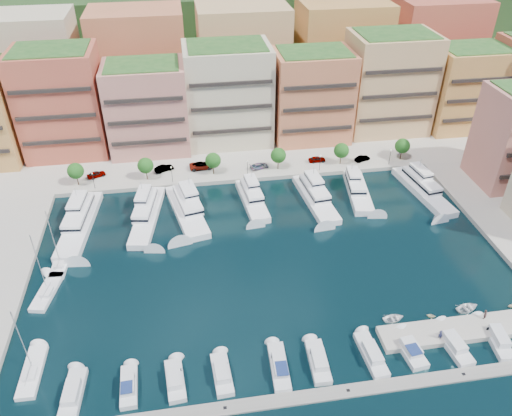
# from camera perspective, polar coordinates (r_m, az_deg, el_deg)

# --- Properties ---
(ground) EXTENTS (400.00, 400.00, 0.00)m
(ground) POSITION_cam_1_polar(r_m,az_deg,el_deg) (96.89, 1.66, -6.24)
(ground) COLOR black
(ground) RESTS_ON ground
(north_quay) EXTENTS (220.00, 64.00, 2.00)m
(north_quay) POSITION_cam_1_polar(r_m,az_deg,el_deg) (148.84, -2.69, 9.37)
(north_quay) COLOR #9E998E
(north_quay) RESTS_ON ground
(hillside) EXTENTS (240.00, 40.00, 58.00)m
(hillside) POSITION_cam_1_polar(r_m,az_deg,el_deg) (193.17, -4.43, 15.35)
(hillside) COLOR #213B18
(hillside) RESTS_ON ground
(south_pontoon) EXTENTS (72.00, 2.20, 0.35)m
(south_pontoon) POSITION_cam_1_polar(r_m,az_deg,el_deg) (76.77, 3.62, -21.08)
(south_pontoon) COLOR gray
(south_pontoon) RESTS_ON ground
(finger_pier) EXTENTS (32.00, 5.00, 2.00)m
(finger_pier) POSITION_cam_1_polar(r_m,az_deg,el_deg) (91.97, 23.56, -12.69)
(finger_pier) COLOR #9E998E
(finger_pier) RESTS_ON ground
(apartment_1) EXTENTS (20.00, 16.50, 26.80)m
(apartment_1) POSITION_cam_1_polar(r_m,az_deg,el_deg) (136.56, -21.36, 11.19)
(apartment_1) COLOR #B6543C
(apartment_1) RESTS_ON north_quay
(apartment_2) EXTENTS (20.00, 15.50, 22.80)m
(apartment_2) POSITION_cam_1_polar(r_m,az_deg,el_deg) (132.47, -12.32, 11.14)
(apartment_2) COLOR tan
(apartment_2) RESTS_ON north_quay
(apartment_3) EXTENTS (22.00, 16.50, 25.80)m
(apartment_3) POSITION_cam_1_polar(r_m,az_deg,el_deg) (134.02, -3.20, 12.85)
(apartment_3) COLOR beige
(apartment_3) RESTS_ON north_quay
(apartment_4) EXTENTS (20.00, 15.50, 23.80)m
(apartment_4) POSITION_cam_1_polar(r_m,az_deg,el_deg) (136.35, 6.36, 12.63)
(apartment_4) COLOR #D1764E
(apartment_4) RESTS_ON north_quay
(apartment_5) EXTENTS (22.00, 16.50, 26.80)m
(apartment_5) POSITION_cam_1_polar(r_m,az_deg,el_deg) (144.65, 14.91, 13.65)
(apartment_5) COLOR tan
(apartment_5) RESTS_ON north_quay
(apartment_6) EXTENTS (20.00, 15.50, 22.80)m
(apartment_6) POSITION_cam_1_polar(r_m,az_deg,el_deg) (153.58, 22.84, 12.53)
(apartment_6) COLOR #C98849
(apartment_6) RESTS_ON north_quay
(backblock_0) EXTENTS (26.00, 18.00, 30.00)m
(backblock_0) POSITION_cam_1_polar(r_m,az_deg,el_deg) (158.75, -24.21, 14.31)
(backblock_0) COLOR beige
(backblock_0) RESTS_ON north_quay
(backblock_1) EXTENTS (26.00, 18.00, 30.00)m
(backblock_1) POSITION_cam_1_polar(r_m,az_deg,el_deg) (153.80, -13.07, 15.81)
(backblock_1) COLOR #D1764E
(backblock_1) RESTS_ON north_quay
(backblock_2) EXTENTS (26.00, 18.00, 30.00)m
(backblock_2) POSITION_cam_1_polar(r_m,az_deg,el_deg) (154.62, -1.48, 16.75)
(backblock_2) COLOR tan
(backblock_2) RESTS_ON north_quay
(backblock_3) EXTENTS (26.00, 18.00, 30.00)m
(backblock_3) POSITION_cam_1_polar(r_m,az_deg,el_deg) (161.13, 9.64, 17.05)
(backblock_3) COLOR #C98849
(backblock_3) RESTS_ON north_quay
(backblock_4) EXTENTS (26.00, 18.00, 30.00)m
(backblock_4) POSITION_cam_1_polar(r_m,az_deg,el_deg) (172.67, 19.59, 16.80)
(backblock_4) COLOR #B6543C
(backblock_4) RESTS_ON north_quay
(tree_0) EXTENTS (3.80, 3.80, 5.65)m
(tree_0) POSITION_cam_1_polar(r_m,az_deg,el_deg) (123.35, -19.93, 4.00)
(tree_0) COLOR #473323
(tree_0) RESTS_ON north_quay
(tree_1) EXTENTS (3.80, 3.80, 5.65)m
(tree_1) POSITION_cam_1_polar(r_m,az_deg,el_deg) (121.02, -12.52, 4.75)
(tree_1) COLOR #473323
(tree_1) RESTS_ON north_quay
(tree_2) EXTENTS (3.80, 3.80, 5.65)m
(tree_2) POSITION_cam_1_polar(r_m,az_deg,el_deg) (120.78, -4.93, 5.44)
(tree_2) COLOR #473323
(tree_2) RESTS_ON north_quay
(tree_3) EXTENTS (3.80, 3.80, 5.65)m
(tree_3) POSITION_cam_1_polar(r_m,az_deg,el_deg) (122.65, 2.57, 6.02)
(tree_3) COLOR #473323
(tree_3) RESTS_ON north_quay
(tree_4) EXTENTS (3.80, 3.80, 5.65)m
(tree_4) POSITION_cam_1_polar(r_m,az_deg,el_deg) (126.53, 9.74, 6.48)
(tree_4) COLOR #473323
(tree_4) RESTS_ON north_quay
(tree_5) EXTENTS (3.80, 3.80, 5.65)m
(tree_5) POSITION_cam_1_polar(r_m,az_deg,el_deg) (132.25, 16.40, 6.82)
(tree_5) COLOR #473323
(tree_5) RESTS_ON north_quay
(lamppost_0) EXTENTS (0.30, 0.30, 4.20)m
(lamppost_0) POSITION_cam_1_polar(r_m,az_deg,el_deg) (121.05, -18.14, 3.28)
(lamppost_0) COLOR black
(lamppost_0) RESTS_ON north_quay
(lamppost_1) EXTENTS (0.30, 0.30, 4.20)m
(lamppost_1) POSITION_cam_1_polar(r_m,az_deg,el_deg) (119.13, -9.62, 4.10)
(lamppost_1) COLOR black
(lamppost_1) RESTS_ON north_quay
(lamppost_2) EXTENTS (0.30, 0.30, 4.20)m
(lamppost_2) POSITION_cam_1_polar(r_m,az_deg,el_deg) (119.92, -1.00, 4.84)
(lamppost_2) COLOR black
(lamppost_2) RESTS_ON north_quay
(lamppost_3) EXTENTS (0.30, 0.30, 4.20)m
(lamppost_3) POSITION_cam_1_polar(r_m,az_deg,el_deg) (123.35, 7.35, 5.45)
(lamppost_3) COLOR black
(lamppost_3) RESTS_ON north_quay
(lamppost_4) EXTENTS (0.30, 0.30, 4.20)m
(lamppost_4) POSITION_cam_1_polar(r_m,az_deg,el_deg) (129.23, 15.10, 5.91)
(lamppost_4) COLOR black
(lamppost_4) RESTS_ON north_quay
(yacht_0) EXTENTS (7.45, 23.84, 7.30)m
(yacht_0) POSITION_cam_1_polar(r_m,az_deg,el_deg) (112.03, -19.50, -1.35)
(yacht_0) COLOR white
(yacht_0) RESTS_ON ground
(yacht_1) EXTENTS (7.76, 22.17, 7.30)m
(yacht_1) POSITION_cam_1_polar(r_m,az_deg,el_deg) (110.58, -12.32, -0.57)
(yacht_1) COLOR white
(yacht_1) RESTS_ON ground
(yacht_2) EXTENTS (9.15, 21.10, 7.30)m
(yacht_2) POSITION_cam_1_polar(r_m,az_deg,el_deg) (110.64, -7.93, 0.06)
(yacht_2) COLOR white
(yacht_2) RESTS_ON ground
(yacht_3) EXTENTS (5.77, 16.98, 7.30)m
(yacht_3) POSITION_cam_1_polar(r_m,az_deg,el_deg) (112.94, -0.49, 1.22)
(yacht_3) COLOR white
(yacht_3) RESTS_ON ground
(yacht_4) EXTENTS (6.67, 20.20, 7.30)m
(yacht_4) POSITION_cam_1_polar(r_m,az_deg,el_deg) (114.42, 6.74, 1.37)
(yacht_4) COLOR white
(yacht_4) RESTS_ON ground
(yacht_5) EXTENTS (6.83, 17.81, 7.30)m
(yacht_5) POSITION_cam_1_polar(r_m,az_deg,el_deg) (118.29, 11.50, 2.14)
(yacht_5) COLOR white
(yacht_5) RESTS_ON ground
(yacht_6) EXTENTS (7.28, 21.58, 7.30)m
(yacht_6) POSITION_cam_1_polar(r_m,az_deg,el_deg) (122.73, 18.42, 2.23)
(yacht_6) COLOR white
(yacht_6) RESTS_ON ground
(cruiser_0) EXTENTS (3.26, 8.66, 2.55)m
(cruiser_0) POSITION_cam_1_polar(r_m,az_deg,el_deg) (80.94, -20.20, -19.36)
(cruiser_0) COLOR silver
(cruiser_0) RESTS_ON ground
(cruiser_1) EXTENTS (2.64, 7.27, 2.66)m
(cruiser_1) POSITION_cam_1_polar(r_m,az_deg,el_deg) (79.41, -14.33, -19.20)
(cruiser_1) COLOR silver
(cruiser_1) RESTS_ON ground
(cruiser_2) EXTENTS (3.18, 7.52, 2.55)m
(cruiser_2) POSITION_cam_1_polar(r_m,az_deg,el_deg) (78.77, -9.21, -18.91)
(cruiser_2) COLOR silver
(cruiser_2) RESTS_ON ground
(cruiser_3) EXTENTS (3.00, 7.65, 2.55)m
(cruiser_3) POSITION_cam_1_polar(r_m,az_deg,el_deg) (78.67, -3.90, -18.46)
(cruiser_3) COLOR silver
(cruiser_3) RESTS_ON ground
(cruiser_4) EXTENTS (2.91, 8.87, 2.66)m
(cruiser_4) POSITION_cam_1_polar(r_m,az_deg,el_deg) (79.37, 2.66, -17.71)
(cruiser_4) COLOR silver
(cruiser_4) RESTS_ON ground
(cruiser_5) EXTENTS (3.04, 8.14, 2.55)m
(cruiser_5) POSITION_cam_1_polar(r_m,az_deg,el_deg) (80.48, 7.13, -17.05)
(cruiser_5) COLOR silver
(cruiser_5) RESTS_ON ground
(cruiser_6) EXTENTS (3.05, 8.87, 2.55)m
(cruiser_6) POSITION_cam_1_polar(r_m,az_deg,el_deg) (82.70, 13.05, -16.04)
(cruiser_6) COLOR silver
(cruiser_6) RESTS_ON ground
(cruiser_7) EXTENTS (3.52, 7.69, 2.66)m
(cruiser_7) POSITION_cam_1_polar(r_m,az_deg,el_deg) (84.85, 17.16, -15.22)
(cruiser_7) COLOR silver
(cruiser_7) RESTS_ON ground
(cruiser_8) EXTENTS (3.49, 8.89, 2.55)m
(cruiser_8) POSITION_cam_1_polar(r_m,az_deg,el_deg) (87.83, 21.55, -14.27)
(cruiser_8) COLOR silver
(cruiser_8) RESTS_ON ground
(cruiser_9) EXTENTS (3.60, 9.17, 2.55)m
(cruiser_9) POSITION_cam_1_polar(r_m,az_deg,el_deg) (91.44, 25.78, -13.27)
(cruiser_9) COLOR silver
(cruiser_9) RESTS_ON ground
(sailboat_1) EXTENTS (4.79, 10.17, 13.20)m
(sailboat_1) POSITION_cam_1_polar(r_m,az_deg,el_deg) (97.83, -22.73, -8.86)
(sailboat_1) COLOR white
(sailboat_1) RESTS_ON ground
(sailboat_2) EXTENTS (3.13, 7.73, 13.20)m
(sailboat_2) POSITION_cam_1_polar(r_m,az_deg,el_deg) (102.69, -21.45, -6.15)
(sailboat_2) COLOR white
(sailboat_2) RESTS_ON ground
(sailboat_0) EXTENTS (3.04, 9.63, 13.20)m
(sailboat_0) POSITION_cam_1_polar(r_m,az_deg,el_deg) (85.93, -24.19, -16.77)
(sailboat_0) COLOR white
(sailboat_0) RESTS_ON ground
(tender_0) EXTENTS (3.92, 2.98, 0.76)m
(tender_0) POSITION_cam_1_polar(r_m,az_deg,el_deg) (89.02, 15.46, -12.06)
(tender_0) COLOR white
(tender_0) RESTS_ON ground
(tender_1) EXTENTS (1.97, 1.86, 0.82)m
(tender_1) POSITION_cam_1_polar(r_m,az_deg,el_deg) (91.27, 19.38, -11.53)
(tender_1) COLOR beige
(tender_1) RESTS_ON ground
(tender_2) EXTENTS (4.70, 3.78, 0.86)m
(tender_2) POSITION_cam_1_polar(r_m,az_deg,el_deg) (94.80, 23.03, -10.47)
(tender_2) COLOR white
(tender_2) RESTS_ON ground
(tender_3) EXTENTS (1.53, 1.32, 0.79)m
(tender_3) POSITION_cam_1_polar(r_m,az_deg,el_deg) (98.49, 27.19, -9.89)
(tender_3) COLOR beige
(tender_3) RESTS_ON ground
(car_0) EXTENTS (4.71, 3.40, 1.49)m
(car_0) POSITION_cam_1_polar(r_m,az_deg,el_deg) (126.63, -17.79, 3.70)
(car_0) COLOR gray
(car_0) RESTS_ON north_quay
(car_1) EXTENTS (4.95, 3.33, 1.54)m
(car_1) POSITION_cam_1_polar(r_m,az_deg,el_deg) (125.08, -10.47, 4.49)
(car_1) COLOR gray
(car_1) RESTS_ON north_quay
(car_2) EXTENTS (6.30, 3.20, 1.71)m
(car_2) POSITION_cam_1_polar(r_m,az_deg,el_deg) (124.80, -6.21, 4.86)
(car_2) COLOR gray
(car_2) RESTS_ON north_quay
(car_3) EXTENTS (5.13, 3.17, 1.39)m
(car_3) POSITION_cam_1_polar(r_m,az_deg,el_deg) (124.14, 0.37, 4.82)
(car_3) COLOR gray
(car_3) RESTS_ON north_quay
(car_4) EXTENTS (4.36, 1.91, 1.46)m
(car_4) POSITION_cam_1_polar(r_m,az_deg,el_deg) (128.05, 6.98, 5.56)
(car_4) COLOR gray
(car_4) RESTS_ON north_quay
(car_5) EXTENTS (4.43, 2.88, 1.38)m
(car_5) POSITION_cam_1_polar(r_m,az_deg,el_deg) (130.34, 12.05, 5.56)
(car_5) COLOR gray
(car_5) RESTS_ON north_quay
(person_0) EXTENTS (0.62, 0.75, 1.77)m
(person_0) POSITION_cam_1_polar(r_m,az_deg,el_deg) (86.70, 20.32, -13.39)
(person_0) COLOR navy
(person_0) RESTS_ON finger_pier
(person_1) EXTENTS (1.11, 1.04, 1.82)m
(person_1) POSITION_cam_1_polar(r_m,az_deg,el_deg) (92.58, 24.66, -10.98)
(person_1) COLOR brown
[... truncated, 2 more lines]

